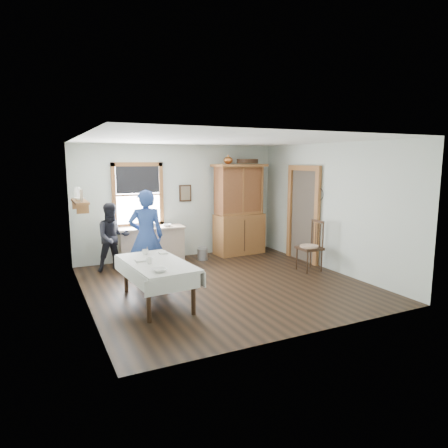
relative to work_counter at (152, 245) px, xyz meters
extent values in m
cube|color=black|center=(0.81, -2.14, -0.42)|extent=(5.00, 5.00, 0.01)
cube|color=white|center=(0.81, -2.14, 2.27)|extent=(5.00, 5.00, 0.01)
cube|color=beige|center=(0.81, 0.36, 0.93)|extent=(5.00, 0.01, 2.70)
cube|color=beige|center=(0.81, -4.64, 0.93)|extent=(5.00, 0.01, 2.70)
cube|color=beige|center=(-1.69, -2.14, 0.93)|extent=(0.01, 5.00, 2.70)
cube|color=beige|center=(3.31, -2.14, 0.93)|extent=(0.01, 5.00, 2.70)
cube|color=white|center=(-0.19, 0.35, 1.13)|extent=(1.00, 0.02, 1.30)
cube|color=#985B2F|center=(-0.19, 0.32, 1.82)|extent=(1.18, 0.06, 0.09)
cube|color=#985B2F|center=(-0.19, 0.32, 0.43)|extent=(1.18, 0.06, 0.09)
cube|color=#985B2F|center=(-0.74, 0.32, 1.13)|extent=(0.09, 0.06, 1.48)
cube|color=#985B2F|center=(0.35, 0.32, 1.13)|extent=(0.09, 0.06, 1.48)
cube|color=black|center=(-0.19, 0.30, 1.47)|extent=(0.98, 0.03, 0.61)
cube|color=#433A30|center=(3.28, -1.29, 0.63)|extent=(0.03, 0.90, 2.10)
cube|color=#985B2F|center=(3.25, -1.80, 0.63)|extent=(0.08, 0.12, 2.10)
cube|color=#985B2F|center=(3.25, -0.78, 0.63)|extent=(0.08, 0.12, 2.10)
cube|color=#985B2F|center=(3.25, -1.29, 1.74)|extent=(0.08, 1.14, 0.12)
cube|color=#985B2F|center=(-1.56, -0.64, 1.13)|extent=(0.24, 1.00, 0.04)
cube|color=#985B2F|center=(-1.56, -1.04, 1.03)|extent=(0.22, 0.03, 0.18)
cube|color=#985B2F|center=(-1.56, -0.24, 1.03)|extent=(0.22, 0.03, 0.18)
cube|color=tan|center=(-1.56, -0.94, 1.26)|extent=(0.03, 0.22, 0.24)
cylinder|color=white|center=(-1.56, -0.29, 1.26)|extent=(0.12, 0.12, 0.22)
cube|color=#352012|center=(0.96, 0.32, 1.13)|extent=(0.30, 0.04, 0.40)
torus|color=black|center=(3.26, -1.84, 1.30)|extent=(0.01, 0.27, 0.27)
cube|color=tan|center=(0.00, 0.00, 0.00)|extent=(1.51, 0.67, 0.84)
cube|color=#985B2F|center=(2.25, -0.02, 0.70)|extent=(1.36, 0.71, 2.24)
cube|color=silver|center=(-0.63, -2.55, -0.08)|extent=(1.05, 1.80, 0.69)
cube|color=#352012|center=(2.84, -2.09, 0.12)|extent=(0.52, 0.52, 1.09)
cube|color=#979B9F|center=(1.17, -0.21, -0.29)|extent=(0.30, 0.30, 0.27)
cube|color=olive|center=(1.86, -0.14, -0.33)|extent=(0.30, 0.21, 0.18)
imported|color=navy|center=(-0.47, -1.35, 0.41)|extent=(0.68, 0.52, 1.66)
imported|color=black|center=(-0.91, -0.29, 0.25)|extent=(0.68, 0.54, 1.35)
imported|color=white|center=(-0.66, -1.96, 0.31)|extent=(0.12, 0.12, 0.09)
imported|color=white|center=(-0.76, -2.62, 0.32)|extent=(0.13, 0.13, 0.10)
imported|color=white|center=(-0.76, -3.15, 0.30)|extent=(0.28, 0.28, 0.06)
imported|color=brown|center=(-0.35, -0.07, 0.43)|extent=(0.21, 0.25, 0.02)
imported|color=white|center=(0.34, -0.13, 0.45)|extent=(0.22, 0.22, 0.06)
imported|color=white|center=(-1.56, -0.59, 1.18)|extent=(0.22, 0.22, 0.05)
camera|label=1|loc=(-2.41, -8.74, 1.91)|focal=32.00mm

